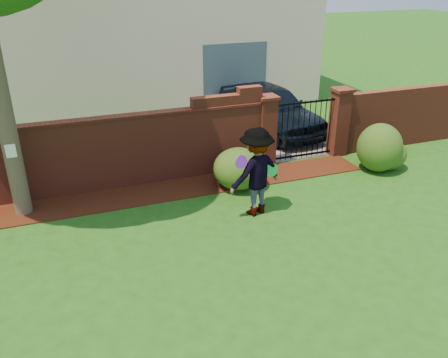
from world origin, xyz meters
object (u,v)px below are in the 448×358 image
object	(u,v)px
frisbee_purple	(241,162)
frisbee_green	(271,170)
man	(257,173)
car	(275,110)

from	to	relation	value
frisbee_purple	frisbee_green	xyz separation A→B (m)	(0.73, 0.12, -0.34)
man	frisbee_green	world-z (taller)	man
car	frisbee_purple	bearing A→B (deg)	-131.80
man	frisbee_green	size ratio (longest dim) A/B	6.36
frisbee_purple	frisbee_green	size ratio (longest dim) A/B	0.91
man	frisbee_purple	size ratio (longest dim) A/B	7.01
frisbee_green	man	bearing A→B (deg)	176.03
man	frisbee_purple	bearing A→B (deg)	3.78
man	frisbee_purple	xyz separation A→B (m)	(-0.41, -0.14, 0.36)
man	frisbee_green	bearing A→B (deg)	160.72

